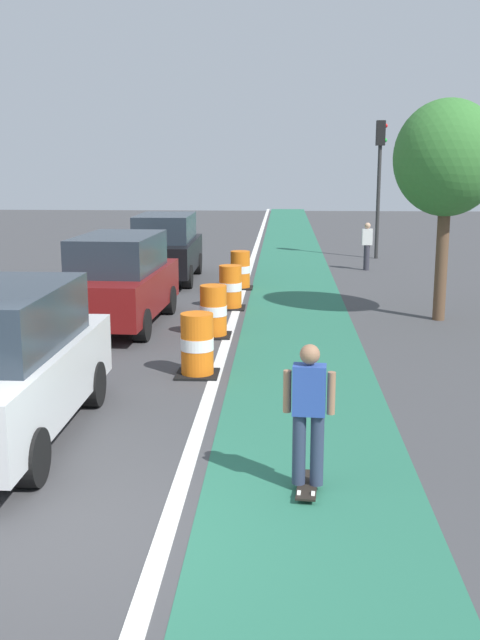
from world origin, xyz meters
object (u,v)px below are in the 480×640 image
object	(u,v)px
skateboarder_on_lane	(309,413)
street_tree_sidewalk	(447,159)
traffic_barrel_far	(240,270)
traffic_light_corner	(380,165)
parked_suv_nearest	(1,364)
traffic_barrel_mid	(213,312)
parked_suv_second	(119,280)
pedestrian_crossing	(367,245)
traffic_barrel_front	(197,345)
parked_suv_third	(166,247)
traffic_barrel_back	(230,288)

from	to	relation	value
skateboarder_on_lane	street_tree_sidewalk	bearing A→B (deg)	70.56
traffic_barrel_far	traffic_light_corner	size ratio (longest dim) A/B	0.21
traffic_light_corner	traffic_barrel_far	bearing A→B (deg)	-123.65
parked_suv_nearest	traffic_barrel_mid	bearing A→B (deg)	70.04
parked_suv_nearest	parked_suv_second	bearing A→B (deg)	89.74
pedestrian_crossing	street_tree_sidewalk	size ratio (longest dim) A/B	0.32
parked_suv_nearest	street_tree_sidewalk	size ratio (longest dim) A/B	0.92
parked_suv_second	traffic_barrel_front	world-z (taller)	parked_suv_second
parked_suv_second	traffic_light_corner	world-z (taller)	traffic_light_corner
traffic_barrel_mid	street_tree_sidewalk	distance (m)	6.30
skateboarder_on_lane	street_tree_sidewalk	world-z (taller)	street_tree_sidewalk
traffic_barrel_mid	street_tree_sidewalk	size ratio (longest dim) A/B	0.22
traffic_barrel_front	traffic_light_corner	bearing A→B (deg)	72.87
traffic_light_corner	street_tree_sidewalk	size ratio (longest dim) A/B	1.02
traffic_barrel_far	pedestrian_crossing	bearing A→B (deg)	44.47
parked_suv_nearest	traffic_light_corner	world-z (taller)	traffic_light_corner
traffic_barrel_front	parked_suv_third	bearing A→B (deg)	101.65
skateboarder_on_lane	traffic_barrel_back	xyz separation A→B (m)	(-1.60, 10.56, -0.38)
traffic_light_corner	pedestrian_crossing	world-z (taller)	traffic_light_corner
parked_suv_second	traffic_barrel_far	distance (m)	5.74
parked_suv_second	traffic_light_corner	xyz separation A→B (m)	(7.20, 12.39, 2.47)
parked_suv_third	traffic_barrel_far	world-z (taller)	parked_suv_third
parked_suv_third	traffic_barrel_front	distance (m)	10.68
traffic_barrel_front	street_tree_sidewalk	world-z (taller)	street_tree_sidewalk
traffic_barrel_back	street_tree_sidewalk	world-z (taller)	street_tree_sidewalk
parked_suv_third	traffic_barrel_mid	size ratio (longest dim) A/B	4.25
traffic_barrel_front	pedestrian_crossing	world-z (taller)	pedestrian_crossing
parked_suv_nearest	street_tree_sidewalk	world-z (taller)	street_tree_sidewalk
parked_suv_third	traffic_barrel_far	bearing A→B (deg)	-29.77
parked_suv_second	traffic_barrel_front	bearing A→B (deg)	-60.77
parked_suv_third	traffic_barrel_back	world-z (taller)	parked_suv_third
parked_suv_nearest	parked_suv_second	distance (m)	7.05
parked_suv_second	parked_suv_third	bearing A→B (deg)	89.77
parked_suv_second	traffic_barrel_mid	size ratio (longest dim) A/B	4.29
street_tree_sidewalk	pedestrian_crossing	bearing A→B (deg)	95.65
pedestrian_crossing	street_tree_sidewalk	distance (m)	8.63
parked_suv_nearest	parked_suv_second	size ratio (longest dim) A/B	0.99
parked_suv_nearest	street_tree_sidewalk	xyz separation A→B (m)	(7.31, 8.11, 2.63)
parked_suv_third	traffic_barrel_far	distance (m)	2.79
street_tree_sidewalk	traffic_light_corner	bearing A→B (deg)	90.40
parked_suv_third	traffic_barrel_mid	xyz separation A→B (m)	(2.16, -7.49, -0.50)
parked_suv_third	pedestrian_crossing	distance (m)	6.97
traffic_barrel_far	traffic_barrel_back	bearing A→B (deg)	-91.41
parked_suv_nearest	parked_suv_second	xyz separation A→B (m)	(0.03, 7.05, 0.00)
traffic_barrel_back	traffic_light_corner	distance (m)	11.73
skateboarder_on_lane	parked_suv_second	bearing A→B (deg)	115.00
traffic_barrel_back	parked_suv_third	bearing A→B (deg)	117.56
parked_suv_second	street_tree_sidewalk	bearing A→B (deg)	8.26
traffic_barrel_back	traffic_barrel_far	size ratio (longest dim) A/B	1.00
traffic_barrel_front	traffic_barrel_far	xyz separation A→B (m)	(0.23, 9.08, 0.00)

